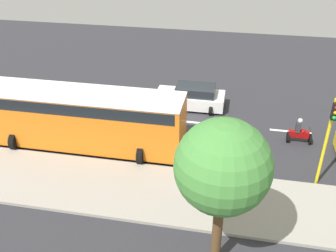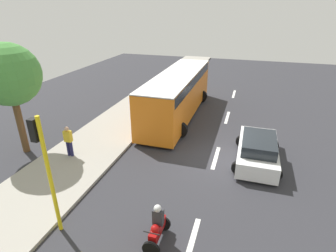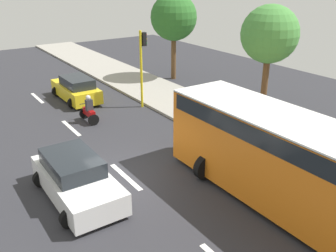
# 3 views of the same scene
# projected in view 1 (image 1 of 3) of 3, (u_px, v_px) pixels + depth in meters

# --- Properties ---
(ground_plane) EXTENTS (40.00, 60.00, 0.10)m
(ground_plane) POSITION_uv_depth(u_px,v_px,m) (190.00, 123.00, 23.47)
(ground_plane) COLOR #2D2D33
(sidewalk) EXTENTS (4.00, 60.00, 0.15)m
(sidewalk) POSITION_uv_depth(u_px,v_px,m) (168.00, 194.00, 17.46)
(sidewalk) COLOR #9E998E
(sidewalk) RESTS_ON ground
(lane_stripe_far_north) EXTENTS (0.20, 2.40, 0.01)m
(lane_stripe_far_north) POSITION_uv_depth(u_px,v_px,m) (12.00, 105.00, 25.43)
(lane_stripe_far_north) COLOR white
(lane_stripe_far_north) RESTS_ON ground
(lane_stripe_north) EXTENTS (0.20, 2.40, 0.01)m
(lane_stripe_north) POSITION_uv_depth(u_px,v_px,m) (97.00, 113.00, 24.44)
(lane_stripe_north) COLOR white
(lane_stripe_north) RESTS_ON ground
(lane_stripe_mid) EXTENTS (0.20, 2.40, 0.01)m
(lane_stripe_mid) POSITION_uv_depth(u_px,v_px,m) (190.00, 122.00, 23.44)
(lane_stripe_mid) COLOR white
(lane_stripe_mid) RESTS_ON ground
(lane_stripe_south) EXTENTS (0.20, 2.40, 0.01)m
(lane_stripe_south) POSITION_uv_depth(u_px,v_px,m) (291.00, 131.00, 22.45)
(lane_stripe_south) COLOR white
(lane_stripe_south) RESTS_ON ground
(car_white) EXTENTS (2.36, 4.46, 1.52)m
(car_white) POSITION_uv_depth(u_px,v_px,m) (191.00, 97.00, 24.89)
(car_white) COLOR white
(car_white) RESTS_ON ground
(city_bus) EXTENTS (3.20, 11.00, 3.16)m
(city_bus) POSITION_uv_depth(u_px,v_px,m) (82.00, 115.00, 20.33)
(city_bus) COLOR orange
(city_bus) RESTS_ON ground
(motorcycle) EXTENTS (0.60, 1.30, 1.53)m
(motorcycle) POSITION_uv_depth(u_px,v_px,m) (299.00, 133.00, 21.11)
(motorcycle) COLOR black
(motorcycle) RESTS_ON ground
(pedestrian_near_signal) EXTENTS (0.40, 0.24, 1.69)m
(pedestrian_near_signal) POSITION_uv_depth(u_px,v_px,m) (219.00, 190.00, 16.18)
(pedestrian_near_signal) COLOR #1E1E4C
(pedestrian_near_signal) RESTS_ON sidewalk
(traffic_light_corner) EXTENTS (0.49, 0.24, 4.50)m
(traffic_light_corner) POSITION_uv_depth(u_px,v_px,m) (329.00, 132.00, 16.74)
(traffic_light_corner) COLOR yellow
(traffic_light_corner) RESTS_ON ground
(street_tree_north) EXTENTS (3.18, 3.18, 5.96)m
(street_tree_north) POSITION_uv_depth(u_px,v_px,m) (223.00, 167.00, 12.09)
(street_tree_north) COLOR brown
(street_tree_north) RESTS_ON ground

